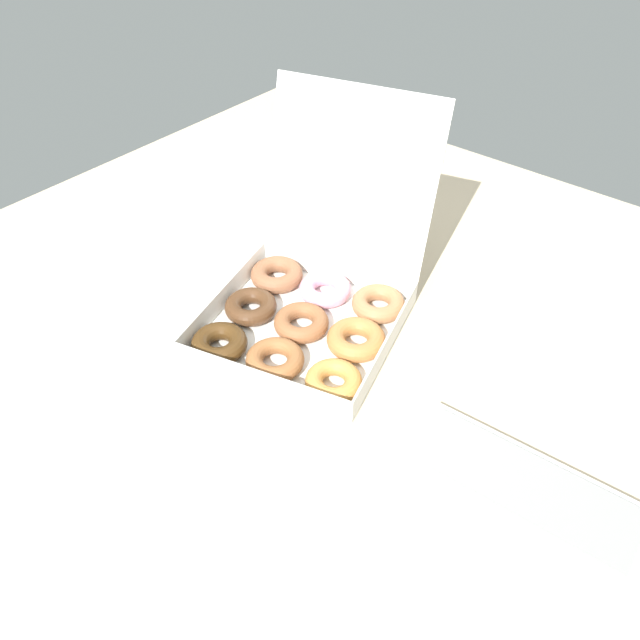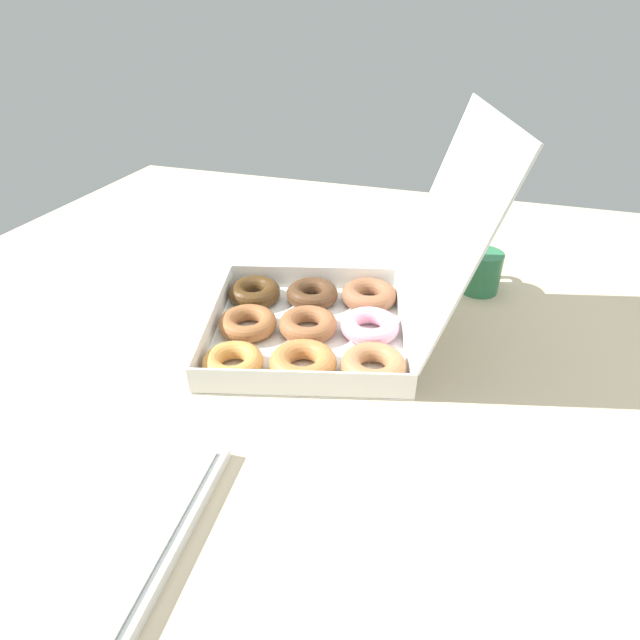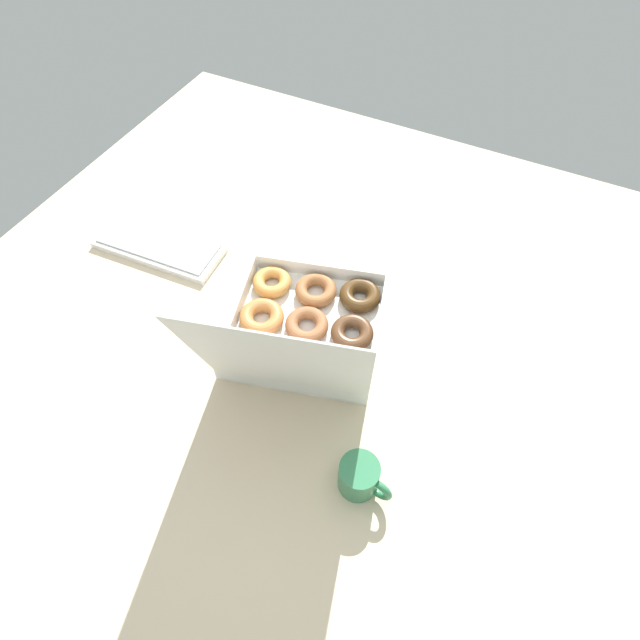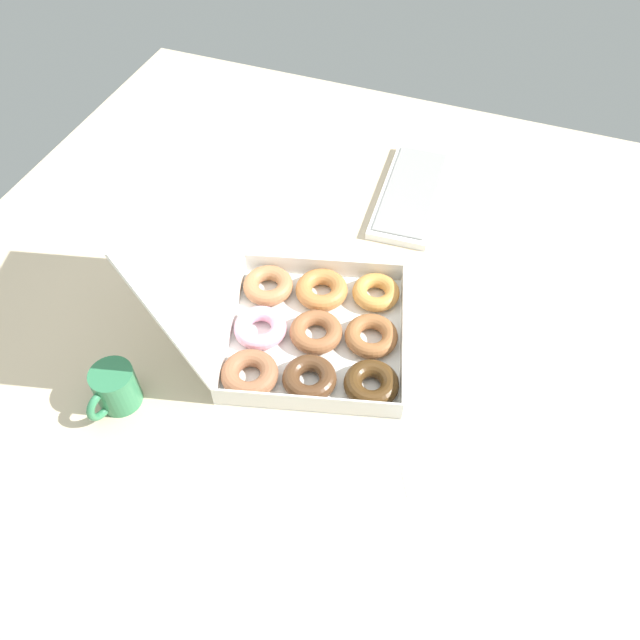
# 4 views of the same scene
# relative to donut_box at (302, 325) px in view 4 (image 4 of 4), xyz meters

# --- Properties ---
(ground_plane) EXTENTS (1.80, 1.80, 0.02)m
(ground_plane) POSITION_rel_donut_box_xyz_m (0.04, -0.04, -0.05)
(ground_plane) COLOR beige
(donut_box) EXTENTS (0.46, 0.53, 0.39)m
(donut_box) POSITION_rel_donut_box_xyz_m (0.00, 0.00, 0.00)
(donut_box) COLOR white
(donut_box) RESTS_ON ground_plane
(keyboard) EXTENTS (0.37, 0.16, 0.02)m
(keyboard) POSITION_rel_donut_box_xyz_m (0.50, -0.09, -0.03)
(keyboard) COLOR white
(keyboard) RESTS_ON ground_plane
(coffee_mug) EXTENTS (0.12, 0.08, 0.09)m
(coffee_mug) POSITION_rel_donut_box_xyz_m (-0.26, 0.27, 0.00)
(coffee_mug) COLOR #317B4F
(coffee_mug) RESTS_ON ground_plane
(paper_napkin) EXTENTS (0.16, 0.15, 0.00)m
(paper_napkin) POSITION_rel_donut_box_xyz_m (-0.18, -0.31, -0.04)
(paper_napkin) COLOR white
(paper_napkin) RESTS_ON ground_plane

